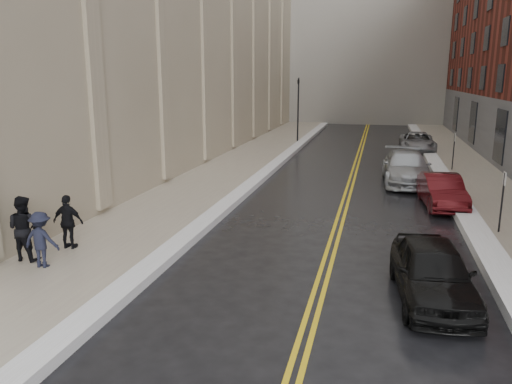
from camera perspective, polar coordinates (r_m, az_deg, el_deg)
The scene contains 17 objects.
ground at distance 11.72m, azimuth -6.66°, elevation -13.99°, with size 160.00×160.00×0.00m, color black.
sidewalk_left at distance 27.54m, azimuth -3.86°, elevation 2.09°, with size 4.00×64.00×0.15m, color gray.
sidewalk_right at distance 26.79m, azimuth 24.85°, elevation 0.58°, with size 3.00×64.00×0.15m, color gray.
lane_stripe_a at distance 26.32m, azimuth 10.57°, elevation 1.22°, with size 0.12×64.00×0.01m, color gold.
lane_stripe_b at distance 26.31m, azimuth 11.10°, elevation 1.19°, with size 0.12×64.00×0.01m, color gold.
snow_ridge_left at distance 26.93m, azimuth 0.81°, elevation 1.98°, with size 0.70×60.80×0.26m, color white.
snow_ridge_right at distance 26.47m, azimuth 20.94°, elevation 0.96°, with size 0.85×60.80×0.30m, color white.
traffic_signal at distance 40.31m, azimuth 4.84°, elevation 9.87°, with size 0.18×0.15×5.20m.
parking_sign_near at distance 18.64m, azimuth 26.34°, elevation -0.56°, with size 0.06×0.35×2.23m.
parking_sign_far at distance 30.29m, azimuth 21.67°, elevation 4.65°, with size 0.06×0.35×2.23m.
car_black at distance 12.88m, azimuth 19.54°, elevation -8.58°, with size 1.72×4.28×1.46m, color black.
car_maroon at distance 22.06m, azimuth 20.48°, elevation 0.11°, with size 1.43×4.11×1.35m, color #4B0D11.
car_silver_near at distance 26.44m, azimuth 16.80°, elevation 2.70°, with size 2.26×5.55×1.61m, color #A2A5AA.
car_silver_far at distance 37.57m, azimuth 17.94°, elevation 5.42°, with size 2.37×5.13×1.43m, color gray.
pedestrian_a at distance 15.72m, azimuth -25.03°, elevation -3.76°, with size 0.92×0.71×1.89m, color black.
pedestrian_b at distance 14.99m, azimuth -23.34°, elevation -5.01°, with size 1.02×0.58×1.58m, color black.
pedestrian_c at distance 16.26m, azimuth -20.66°, elevation -3.21°, with size 0.98×0.41×1.68m, color black.
Camera 1 is at (3.76, -9.74, 5.32)m, focal length 35.00 mm.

